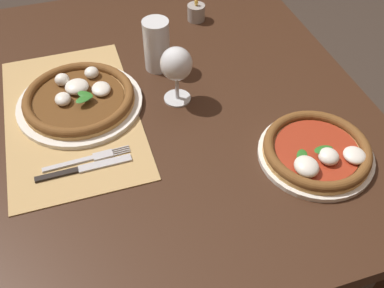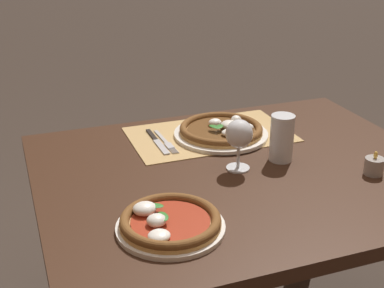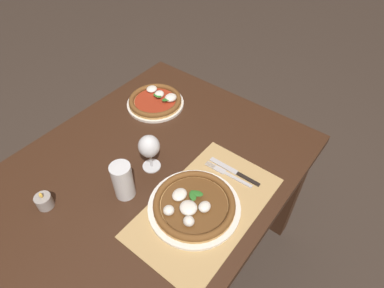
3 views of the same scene
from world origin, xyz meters
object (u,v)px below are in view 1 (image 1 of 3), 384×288
object	(u,v)px
pizza_far	(317,152)
pint_glass	(157,46)
fork	(88,159)
knife	(84,168)
wine_glass	(178,66)
votive_candle	(196,13)
pizza_near	(79,99)

from	to	relation	value
pizza_far	pint_glass	xyz separation A→B (m)	(-0.44, -0.26, 0.05)
pint_glass	fork	size ratio (longest dim) A/B	0.72
fork	knife	size ratio (longest dim) A/B	0.93
wine_glass	votive_candle	size ratio (longest dim) A/B	2.15
pizza_far	fork	size ratio (longest dim) A/B	1.32
pizza_near	pizza_far	size ratio (longest dim) A/B	1.20
wine_glass	pizza_far	bearing A→B (deg)	39.61
pizza_near	knife	xyz separation A→B (m)	(0.22, -0.02, -0.02)
fork	knife	bearing A→B (deg)	-23.42
pizza_far	wine_glass	distance (m)	0.39
pizza_far	knife	distance (m)	0.53
pizza_far	votive_candle	bearing A→B (deg)	-173.06
pizza_near	knife	distance (m)	0.22
fork	knife	distance (m)	0.03
pizza_near	wine_glass	distance (m)	0.27
knife	votive_candle	world-z (taller)	votive_candle
pizza_near	votive_candle	size ratio (longest dim) A/B	4.42
pizza_near	votive_candle	xyz separation A→B (m)	(-0.30, 0.41, 0.00)
pint_glass	knife	xyz separation A→B (m)	(0.32, -0.25, -0.06)
pizza_far	pint_glass	distance (m)	0.51
pizza_near	pint_glass	world-z (taller)	pint_glass
knife	votive_candle	distance (m)	0.68
wine_glass	fork	bearing A→B (deg)	-60.76
pint_glass	votive_candle	distance (m)	0.28
wine_glass	pizza_near	bearing A→B (deg)	-101.64
fork	votive_candle	size ratio (longest dim) A/B	2.78
pizza_far	votive_candle	world-z (taller)	votive_candle
wine_glass	pint_glass	bearing A→B (deg)	-173.91
wine_glass	votive_candle	world-z (taller)	wine_glass
knife	votive_candle	size ratio (longest dim) A/B	2.99
fork	pizza_far	bearing A→B (deg)	73.50
pint_glass	votive_candle	xyz separation A→B (m)	(-0.21, 0.18, -0.05)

